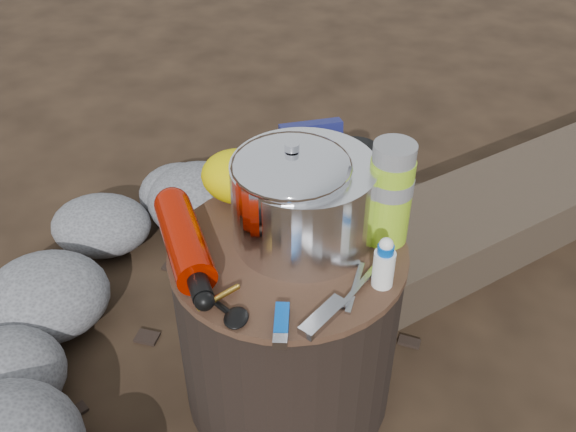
% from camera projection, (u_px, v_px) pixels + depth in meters
% --- Properties ---
extents(ground, '(60.00, 60.00, 0.00)m').
position_uv_depth(ground, '(288.00, 387.00, 1.43)').
color(ground, black).
rests_on(ground, ground).
extents(stump, '(0.44, 0.44, 0.40)m').
position_uv_depth(stump, '(288.00, 324.00, 1.30)').
color(stump, black).
rests_on(stump, ground).
extents(rock_ring, '(0.50, 1.08, 0.21)m').
position_uv_depth(rock_ring, '(124.00, 298.00, 1.50)').
color(rock_ring, slate).
rests_on(rock_ring, ground).
extents(log_main, '(1.51, 1.39, 0.15)m').
position_uv_depth(log_main, '(542.00, 193.00, 1.89)').
color(log_main, '#3D3025').
rests_on(log_main, ground).
extents(log_small, '(1.18, 0.64, 0.10)m').
position_uv_depth(log_small, '(521.00, 206.00, 1.88)').
color(log_small, '#3D3025').
rests_on(log_small, ground).
extents(foil_windscreen, '(0.26, 0.26, 0.16)m').
position_uv_depth(foil_windscreen, '(303.00, 201.00, 1.16)').
color(foil_windscreen, white).
rests_on(foil_windscreen, stump).
extents(camping_pot, '(0.20, 0.20, 0.20)m').
position_uv_depth(camping_pot, '(292.00, 199.00, 1.13)').
color(camping_pot, silver).
rests_on(camping_pot, stump).
extents(fuel_bottle, '(0.20, 0.29, 0.07)m').
position_uv_depth(fuel_bottle, '(184.00, 240.00, 1.14)').
color(fuel_bottle, '#A41100').
rests_on(fuel_bottle, stump).
extents(thermos, '(0.08, 0.08, 0.20)m').
position_uv_depth(thermos, '(390.00, 194.00, 1.15)').
color(thermos, '#9ACF21').
rests_on(thermos, stump).
extents(travel_mug, '(0.09, 0.09, 0.13)m').
position_uv_depth(travel_mug, '(354.00, 178.00, 1.25)').
color(travel_mug, black).
rests_on(travel_mug, stump).
extents(stuff_sack, '(0.15, 0.13, 0.11)m').
position_uv_depth(stuff_sack, '(239.00, 176.00, 1.27)').
color(stuff_sack, '#E0CD00').
rests_on(stuff_sack, stump).
extents(food_pouch, '(0.12, 0.07, 0.16)m').
position_uv_depth(food_pouch, '(311.00, 160.00, 1.28)').
color(food_pouch, navy).
rests_on(food_pouch, stump).
extents(lighter, '(0.03, 0.09, 0.02)m').
position_uv_depth(lighter, '(282.00, 320.00, 1.03)').
color(lighter, '#044DBB').
rests_on(lighter, stump).
extents(multitool, '(0.07, 0.10, 0.01)m').
position_uv_depth(multitool, '(323.00, 317.00, 1.04)').
color(multitool, '#A6A6AB').
rests_on(multitool, stump).
extents(pot_grabber, '(0.07, 0.13, 0.01)m').
position_uv_depth(pot_grabber, '(355.00, 286.00, 1.09)').
color(pot_grabber, '#A6A6AB').
rests_on(pot_grabber, stump).
extents(spork, '(0.15, 0.12, 0.01)m').
position_uv_depth(spork, '(207.00, 295.00, 1.08)').
color(spork, black).
rests_on(spork, stump).
extents(squeeze_bottle, '(0.04, 0.04, 0.09)m').
position_uv_depth(squeeze_bottle, '(384.00, 265.00, 1.08)').
color(squeeze_bottle, white).
rests_on(squeeze_bottle, stump).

